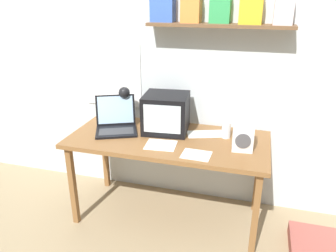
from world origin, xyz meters
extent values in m
plane|color=#9F8966|center=(0.00, 0.00, 0.00)|extent=(12.00, 12.00, 0.00)
cube|color=silver|center=(0.00, 0.43, 1.30)|extent=(5.60, 0.06, 2.60)
cube|color=white|center=(-0.63, 0.39, 1.12)|extent=(0.54, 0.01, 0.57)
cube|color=brown|center=(0.31, 0.31, 1.57)|extent=(1.11, 0.18, 0.02)
cube|color=#375DBB|center=(-0.14, 0.34, 1.72)|extent=(0.18, 0.11, 0.26)
cube|color=orange|center=(0.09, 0.33, 1.70)|extent=(0.15, 0.13, 0.23)
cube|color=green|center=(0.31, 0.34, 1.70)|extent=(0.15, 0.11, 0.24)
cube|color=gold|center=(0.54, 0.32, 1.70)|extent=(0.16, 0.15, 0.24)
cube|color=silver|center=(0.76, 0.32, 1.70)|extent=(0.13, 0.14, 0.23)
cube|color=brown|center=(0.00, 0.00, 0.72)|extent=(1.56, 0.72, 0.03)
cube|color=brown|center=(-0.72, -0.30, 0.35)|extent=(0.04, 0.05, 0.70)
cube|color=brown|center=(0.72, -0.30, 0.35)|extent=(0.04, 0.05, 0.70)
cube|color=brown|center=(-0.72, 0.30, 0.35)|extent=(0.04, 0.05, 0.70)
cube|color=brown|center=(0.72, 0.30, 0.35)|extent=(0.04, 0.05, 0.70)
cube|color=black|center=(-0.06, 0.14, 0.89)|extent=(0.38, 0.36, 0.31)
cube|color=silver|center=(-0.04, -0.03, 0.90)|extent=(0.29, 0.04, 0.22)
cube|color=black|center=(-0.44, -0.01, 0.75)|extent=(0.40, 0.37, 0.02)
cube|color=#38383A|center=(-0.43, -0.03, 0.76)|extent=(0.31, 0.24, 0.00)
cube|color=black|center=(-0.50, 0.13, 0.88)|extent=(0.33, 0.20, 0.25)
cube|color=#A3C7EA|center=(-0.50, 0.13, 0.88)|extent=(0.30, 0.18, 0.22)
cylinder|color=black|center=(-0.44, 0.25, 0.75)|extent=(0.10, 0.10, 0.01)
cylinder|color=black|center=(-0.44, 0.25, 0.89)|extent=(0.02, 0.02, 0.27)
sphere|color=black|center=(-0.44, 0.20, 1.02)|extent=(0.10, 0.10, 0.10)
cylinder|color=white|center=(0.44, 0.13, 0.80)|extent=(0.07, 0.07, 0.13)
cylinder|color=yellow|center=(0.44, 0.13, 0.78)|extent=(0.06, 0.06, 0.09)
cube|color=white|center=(0.58, -0.05, 0.85)|extent=(0.16, 0.14, 0.21)
cylinder|color=#4C4C51|center=(0.58, -0.12, 0.83)|extent=(0.11, 0.02, 0.11)
cube|color=silver|center=(0.28, 0.15, 0.74)|extent=(0.33, 0.24, 0.00)
cube|color=white|center=(0.27, -0.23, 0.74)|extent=(0.21, 0.17, 0.00)
cube|color=white|center=(-0.01, -0.15, 0.74)|extent=(0.24, 0.21, 0.00)
camera|label=1|loc=(0.65, -2.27, 1.79)|focal=35.00mm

